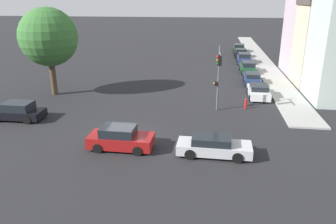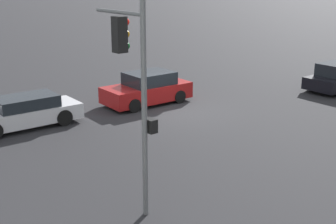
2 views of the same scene
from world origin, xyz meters
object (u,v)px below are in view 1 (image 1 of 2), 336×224
Objects in this scene: parked_car_5 at (239,48)px; fire_hydrant at (246,103)px; crossing_car_1 at (213,146)px; street_tree at (48,37)px; parked_car_0 at (259,91)px; parked_car_2 at (248,67)px; parked_car_3 at (244,58)px; traffic_signal at (218,71)px; crossing_car_2 at (120,138)px; parked_car_4 at (241,53)px; parked_car_1 at (252,78)px; crossing_car_0 at (17,111)px.

parked_car_5 reaches higher than fire_hydrant.
crossing_car_1 is at bearing 176.33° from parked_car_5.
street_tree reaches higher than parked_car_5.
parked_car_2 is (0.01, 11.63, 0.05)m from parked_car_0.
parked_car_0 is 18.04m from parked_car_3.
parked_car_5 is at bearing 87.27° from fire_hydrant.
traffic_signal is 1.31× the size of parked_car_5.
traffic_signal reaches higher than crossing_car_2.
crossing_car_1 reaches higher than fire_hydrant.
parked_car_4 is (-0.08, 23.17, 0.06)m from parked_car_0.
parked_car_2 is 11.54m from parked_car_4.
parked_car_3 is at bearing 179.60° from parked_car_4.
parked_car_3 is at bearing 83.20° from crossing_car_1.
parked_car_2 is (20.57, 13.36, -5.08)m from street_tree.
fire_hydrant is at bearing 171.29° from parked_car_1.
crossing_car_1 is 25.40m from parked_car_2.
crossing_car_2 is 37.80m from parked_car_4.
parked_car_4 reaches higher than parked_car_0.
street_tree is at bearing 132.27° from crossing_car_2.
parked_car_5 is at bearing 55.97° from street_tree.
crossing_car_1 is at bearing -35.73° from street_tree.
parked_car_3 reaches higher than crossing_car_2.
parked_car_1 is (4.08, 10.48, -3.00)m from traffic_signal.
parked_car_5 is at bearing 85.24° from crossing_car_1.
parked_car_2 reaches higher than parked_car_1.
parked_car_4 is at bearing 2.18° from parked_car_3.
parked_car_3 is at bearing 0.11° from parked_car_1.
traffic_signal is 4.24m from fire_hydrant.
parked_car_3 is at bearing 0.15° from parked_car_0.
crossing_car_2 is 12.96m from fire_hydrant.
parked_car_1 is at bearing 177.52° from parked_car_2.
crossing_car_2 is at bearing 50.60° from traffic_signal.
parked_car_3 is (20.58, 19.77, -5.03)m from street_tree.
traffic_signal is 1.21× the size of crossing_car_1.
parked_car_2 is at bearing 84.19° from fire_hydrant.
crossing_car_0 reaches higher than fire_hydrant.
crossing_car_0 is (-16.06, -4.14, -2.95)m from traffic_signal.
street_tree is 1.86× the size of parked_car_3.
parked_car_5 is (-0.03, 10.68, -0.04)m from parked_car_3.
parked_car_4 is at bearing -178.51° from parked_car_5.
crossing_car_2 reaches higher than fire_hydrant.
parked_car_3 reaches higher than crossing_car_0.
parked_car_1 is (10.36, 18.74, -0.08)m from crossing_car_2.
parked_car_0 is (10.42, 13.19, -0.08)m from crossing_car_2.
parked_car_4 is at bearing 86.87° from fire_hydrant.
parked_car_3 is (4.39, 31.42, 0.11)m from crossing_car_1.
parked_car_2 is 1.08× the size of parked_car_5.
crossing_car_1 is 0.99× the size of parked_car_2.
crossing_car_0 is 1.02× the size of parked_car_0.
crossing_car_2 is 0.91× the size of parked_car_2.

